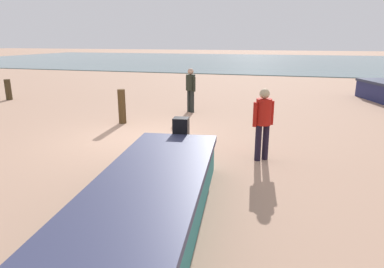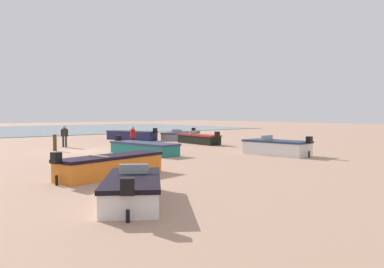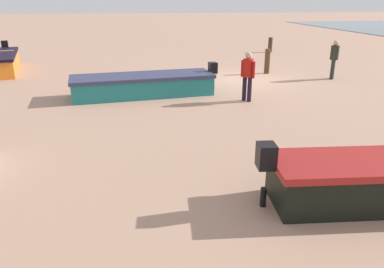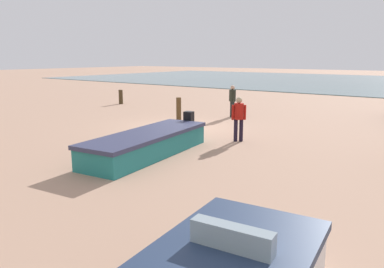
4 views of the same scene
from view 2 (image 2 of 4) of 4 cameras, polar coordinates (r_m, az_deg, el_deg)
ground_plane at (r=27.57m, az=-15.39°, el=-2.38°), size 160.00×160.00×0.00m
boat_white_0 at (r=11.57m, az=-8.44°, el=-7.80°), size 3.53×4.13×1.05m
boat_grey_1 at (r=38.25m, az=-1.54°, el=-0.23°), size 5.11×3.36×1.05m
boat_white_2 at (r=24.79m, az=11.97°, el=-1.88°), size 2.15×4.36×1.21m
boat_black_3 at (r=32.98m, az=0.96°, el=-0.70°), size 1.57×4.92×1.10m
boat_teal_4 at (r=24.81m, az=-6.88°, el=-2.02°), size 2.14×5.28×1.05m
boat_navy_5 at (r=37.94m, az=-8.58°, el=-0.20°), size 2.88×5.52×1.18m
boat_orange_6 at (r=16.36m, az=-11.48°, el=-4.45°), size 5.09×2.29×1.17m
mooring_post_mid_beach at (r=28.37m, az=-18.95°, el=-1.17°), size 0.24×0.24×1.10m
beach_walker_foreground at (r=31.11m, az=-17.71°, el=-0.06°), size 0.48×0.48×1.62m
beach_walker_distant at (r=28.32m, az=-8.42°, el=-0.23°), size 0.48×0.48×1.62m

